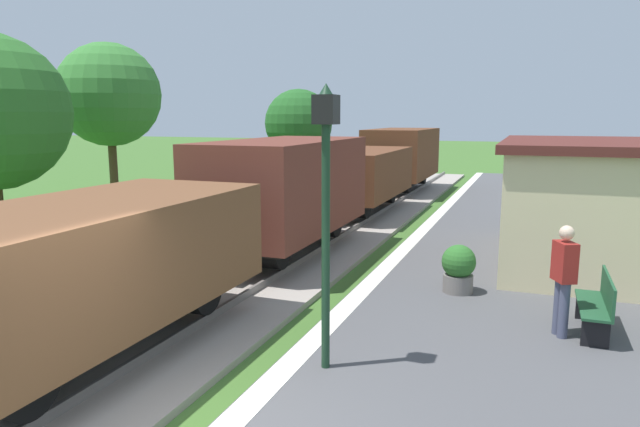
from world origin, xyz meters
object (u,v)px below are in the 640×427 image
at_px(potted_planter, 459,268).
at_px(tree_trackside_far, 109,95).
at_px(bench_near_hut, 598,304).
at_px(tree_field_left, 299,124).
at_px(station_hut, 582,202).
at_px(person_waiting, 564,276).
at_px(bench_down_platform, 567,211).
at_px(freight_train, 334,182).
at_px(lamp_post_near, 326,176).

distance_m(potted_planter, tree_trackside_far, 13.73).
relative_size(bench_near_hut, tree_field_left, 0.32).
bearing_deg(station_hut, person_waiting, -96.59).
distance_m(bench_near_hut, bench_down_platform, 9.23).
xyz_separation_m(freight_train, lamp_post_near, (3.28, -9.70, 1.25)).
xyz_separation_m(potted_planter, tree_trackside_far, (-12.29, 4.99, 3.53)).
bearing_deg(tree_trackside_far, station_hut, -7.17).
distance_m(bench_down_platform, potted_planter, 8.20).
distance_m(bench_near_hut, person_waiting, 0.77).
bearing_deg(potted_planter, tree_trackside_far, 157.90).
relative_size(bench_near_hut, lamp_post_near, 0.41).
xyz_separation_m(bench_down_platform, potted_planter, (-2.26, -7.88, 0.00)).
distance_m(station_hut, tree_field_left, 13.31).
bearing_deg(tree_field_left, potted_planter, -54.64).
distance_m(freight_train, tree_trackside_far, 8.27).
bearing_deg(tree_trackside_far, bench_near_hut, -23.55).
relative_size(freight_train, bench_down_platform, 17.33).
distance_m(freight_train, lamp_post_near, 10.32).
distance_m(bench_near_hut, tree_trackside_far, 16.26).
distance_m(bench_down_platform, person_waiting, 9.56).
bearing_deg(station_hut, lamp_post_near, -116.32).
bearing_deg(tree_field_left, person_waiting, -53.05).
bearing_deg(lamp_post_near, tree_field_left, 114.06).
height_order(person_waiting, potted_planter, person_waiting).
bearing_deg(station_hut, bench_down_platform, 90.30).
relative_size(bench_down_platform, tree_field_left, 0.32).
bearing_deg(lamp_post_near, bench_near_hut, 36.65).
bearing_deg(freight_train, tree_trackside_far, -174.39).
height_order(lamp_post_near, tree_trackside_far, tree_trackside_far).
distance_m(freight_train, station_hut, 7.28).
relative_size(bench_near_hut, tree_trackside_far, 0.25).
distance_m(station_hut, bench_down_platform, 4.81).
xyz_separation_m(freight_train, person_waiting, (6.24, -7.41, -0.37)).
distance_m(person_waiting, tree_trackside_far, 15.82).
bearing_deg(freight_train, person_waiting, -49.90).
relative_size(bench_down_platform, person_waiting, 0.88).
bearing_deg(lamp_post_near, tree_trackside_far, 141.06).
height_order(freight_train, person_waiting, freight_train).
bearing_deg(tree_field_left, freight_train, -57.65).
bearing_deg(lamp_post_near, person_waiting, 37.75).
xyz_separation_m(lamp_post_near, tree_field_left, (-6.84, 15.32, 0.45)).
xyz_separation_m(station_hut, lamp_post_near, (-3.51, -7.11, 1.15)).
height_order(freight_train, bench_down_platform, freight_train).
distance_m(potted_planter, tree_field_left, 14.17).
bearing_deg(tree_field_left, station_hut, -38.41).
bearing_deg(lamp_post_near, freight_train, 108.70).
relative_size(bench_down_platform, potted_planter, 1.64).
bearing_deg(bench_down_platform, station_hut, -89.70).
xyz_separation_m(station_hut, tree_field_left, (-10.35, 8.21, 1.60)).
height_order(freight_train, tree_trackside_far, tree_trackside_far).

